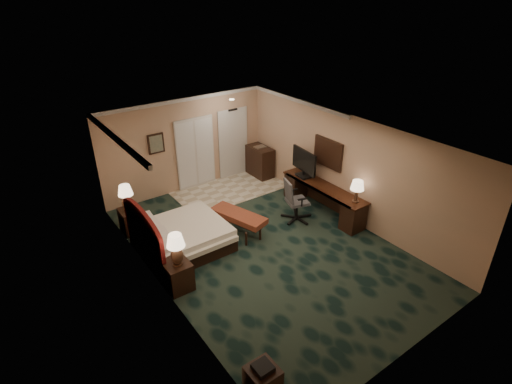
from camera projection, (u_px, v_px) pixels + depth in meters
floor at (265, 247)px, 9.26m from camera, size 5.00×7.50×0.00m
ceiling at (266, 136)px, 8.00m from camera, size 5.00×7.50×0.00m
wall_back at (186, 145)px, 11.32m from camera, size 5.00×0.00×2.70m
wall_front at (417, 292)px, 5.94m from camera, size 5.00×0.00×2.70m
wall_left at (157, 233)px, 7.34m from camera, size 0.00×7.50×2.70m
wall_right at (346, 168)px, 9.92m from camera, size 0.00×7.50×2.70m
crown_molding at (266, 139)px, 8.02m from camera, size 5.00×7.50×0.10m
tile_patch at (230, 189)px, 11.80m from camera, size 3.20×1.70×0.01m
headboard at (144, 237)px, 8.39m from camera, size 0.12×2.00×1.40m
entry_door at (233, 144)px, 12.24m from camera, size 1.02×0.06×2.18m
closet_doors at (195, 153)px, 11.56m from camera, size 1.20×0.06×2.10m
wall_art at (156, 144)px, 10.71m from camera, size 0.45×0.06×0.55m
wall_mirror at (328, 153)px, 10.24m from camera, size 0.05×0.95×0.75m
bed at (185, 237)px, 9.12m from camera, size 1.81×1.68×0.57m
nightstand_near at (178, 275)px, 7.89m from camera, size 0.48×0.55×0.60m
nightstand_far at (131, 220)px, 9.72m from camera, size 0.47×0.54×0.59m
lamp_near at (176, 250)px, 7.58m from camera, size 0.40×0.40×0.67m
lamp_far at (126, 198)px, 9.43m from camera, size 0.36×0.36×0.66m
bed_bench at (238, 222)px, 9.76m from camera, size 0.91×1.53×0.49m
side_table at (263, 380)px, 5.88m from camera, size 0.44×0.44×0.48m
desk at (323, 199)px, 10.51m from camera, size 0.57×2.63×0.76m
tv at (304, 164)px, 10.67m from camera, size 0.20×0.99×0.77m
desk_lamp at (357, 191)px, 9.47m from camera, size 0.39×0.39×0.57m
desk_chair at (297, 200)px, 10.08m from camera, size 0.81×0.79×1.14m
minibar at (260, 161)px, 12.47m from camera, size 0.50×0.90×0.95m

